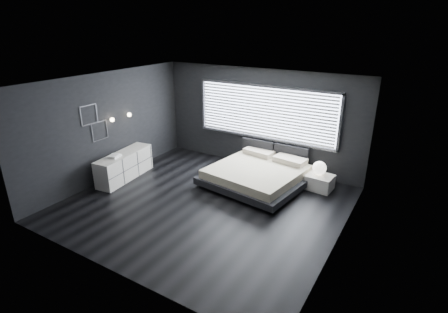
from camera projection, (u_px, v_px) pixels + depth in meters
The scene contains 12 objects.
room at pixel (204, 147), 7.61m from camera, with size 6.04×6.00×2.80m.
window at pixel (265, 113), 9.59m from camera, with size 4.14×0.09×1.52m.
headboard at pixel (274, 151), 9.75m from camera, with size 1.96×0.16×0.52m.
sconce_near at pixel (112, 120), 8.97m from camera, with size 0.18×0.11×0.11m.
sconce_far at pixel (129, 115), 9.45m from camera, with size 0.18×0.11×0.11m.
wall_art_upper at pixel (89, 115), 8.44m from camera, with size 0.01×0.48×0.48m.
wall_art_lower at pixel (100, 131), 8.81m from camera, with size 0.01×0.48×0.48m.
bed at pixel (258, 174), 9.01m from camera, with size 2.65×2.56×0.61m.
nightstand at pixel (319, 182), 8.78m from camera, with size 0.64×0.53×0.37m, color silver.
orb_lamp at pixel (319, 168), 8.70m from camera, with size 0.34×0.34×0.34m, color white.
dresser at pixel (125, 166), 9.34m from camera, with size 0.70×1.83×0.71m.
book_stack at pixel (114, 156), 8.93m from camera, with size 0.32×0.37×0.07m.
Camera 1 is at (4.08, -5.90, 3.98)m, focal length 28.00 mm.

